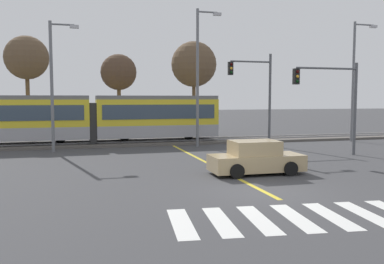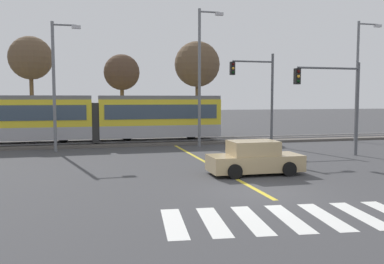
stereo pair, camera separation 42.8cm
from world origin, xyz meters
name	(u,v)px [view 1 (the left image)]	position (x,y,z in m)	size (l,w,h in m)	color
ground_plane	(264,192)	(0.00, 0.00, 0.00)	(200.00, 200.00, 0.00)	#3D3D3F
track_bed	(168,142)	(0.00, 16.98, 0.09)	(120.00, 4.00, 0.18)	#56514C
rail_near	(170,141)	(0.00, 16.26, 0.23)	(120.00, 0.08, 0.10)	#939399
rail_far	(166,139)	(0.00, 17.70, 0.23)	(120.00, 0.08, 0.10)	#939399
light_rail_tram	(93,117)	(-5.56, 16.98, 2.05)	(18.50, 2.64, 3.43)	#9E9EA3
crosswalk_stripe_0	(182,223)	(-3.83, -2.84, 0.00)	(0.56, 2.80, 0.01)	silver
crosswalk_stripe_1	(221,221)	(-2.73, -2.96, 0.00)	(0.56, 2.80, 0.01)	silver
crosswalk_stripe_2	(259,219)	(-1.64, -3.08, 0.00)	(0.56, 2.80, 0.01)	silver
crosswalk_stripe_3	(295,217)	(-0.55, -3.20, 0.00)	(0.56, 2.80, 0.01)	silver
crosswalk_stripe_4	(331,216)	(0.55, -3.32, 0.00)	(0.56, 2.80, 0.01)	silver
crosswalk_stripe_5	(366,214)	(1.64, -3.44, 0.00)	(0.56, 2.80, 0.01)	silver
lane_centre_line	(207,163)	(0.00, 6.86, 0.00)	(0.20, 16.25, 0.01)	gold
sedan_crossing	(256,159)	(1.18, 3.35, 0.70)	(4.22, 1.96, 1.52)	tan
traffic_light_mid_right	(334,93)	(7.99, 7.49, 3.73)	(4.25, 0.38, 5.53)	#515459
traffic_light_far_right	(257,87)	(5.60, 13.04, 4.21)	(3.25, 0.38, 6.54)	#515459
street_lamp_west	(54,79)	(-7.97, 13.74, 4.64)	(1.83, 0.28, 8.23)	slate
street_lamp_centre	(199,71)	(1.68, 14.08, 5.34)	(1.81, 0.28, 9.60)	slate
street_lamp_east	(355,75)	(14.51, 14.18, 5.25)	(2.08, 0.28, 9.36)	slate
bare_tree_far_west	(27,58)	(-10.48, 21.87, 6.61)	(3.49, 3.49, 8.41)	brown
bare_tree_west	(119,73)	(-3.26, 21.09, 5.53)	(2.99, 2.99, 7.08)	brown
bare_tree_east	(194,65)	(3.53, 22.08, 6.44)	(4.07, 4.07, 8.51)	brown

